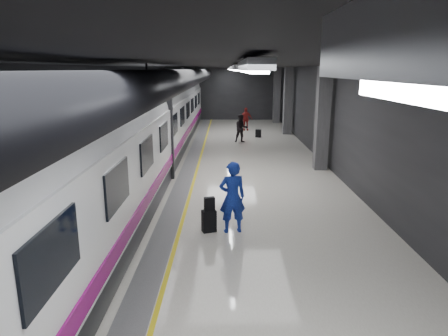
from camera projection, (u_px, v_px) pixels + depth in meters
ground at (217, 181)px, 16.02m from camera, size 40.00×40.00×0.00m
platform_hall at (211, 90)px, 16.10m from camera, size 10.02×40.02×4.51m
train at (134, 130)px, 15.53m from camera, size 3.05×38.00×4.05m
traveler_main at (232, 197)px, 10.78m from camera, size 0.81×0.61×1.99m
suitcase_main at (209, 221)px, 10.96m from camera, size 0.44×0.35×0.62m
shoulder_bag at (209, 204)px, 10.82m from camera, size 0.31×0.22×0.38m
traveler_far_a at (241, 128)px, 24.23m from camera, size 0.95×0.80×1.71m
traveler_far_b at (246, 119)px, 29.07m from camera, size 1.00×0.50×1.65m
suitcase_far at (258, 133)px, 26.18m from camera, size 0.41×0.33×0.52m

